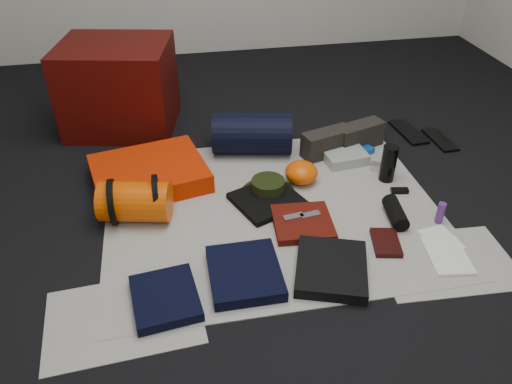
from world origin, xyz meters
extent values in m
cube|color=black|center=(0.00, 0.00, -0.01)|extent=(4.50, 4.50, 0.02)
cube|color=beige|center=(0.00, 0.00, 0.00)|extent=(1.60, 1.30, 0.01)
cube|color=beige|center=(-0.70, -0.55, 0.00)|extent=(0.61, 0.44, 0.00)
cube|color=beige|center=(0.65, -0.50, 0.00)|extent=(0.60, 0.43, 0.00)
cube|color=#450805|center=(-0.73, 1.03, 0.26)|extent=(0.72, 0.64, 0.52)
cube|color=red|center=(-0.58, 0.35, 0.06)|extent=(0.65, 0.57, 0.10)
cylinder|color=#DC4B03|center=(-0.65, 0.05, 0.10)|extent=(0.36, 0.26, 0.19)
cylinder|color=black|center=(-0.75, 0.05, 0.11)|extent=(0.02, 0.22, 0.22)
cylinder|color=black|center=(-0.55, 0.05, 0.11)|extent=(0.02, 0.22, 0.22)
cylinder|color=black|center=(0.00, 0.56, 0.12)|extent=(0.48, 0.32, 0.23)
cylinder|color=black|center=(0.00, 0.13, 0.01)|extent=(0.30, 0.30, 0.01)
cylinder|color=black|center=(0.00, 0.13, 0.05)|extent=(0.17, 0.17, 0.07)
cube|color=#292520|center=(0.41, 0.45, 0.08)|extent=(0.31, 0.19, 0.15)
cube|color=#292520|center=(0.62, 0.50, 0.08)|extent=(0.31, 0.19, 0.15)
cube|color=black|center=(0.99, 0.60, 0.01)|extent=(0.14, 0.32, 0.02)
cube|color=black|center=(1.14, 0.48, 0.01)|extent=(0.11, 0.28, 0.02)
cube|color=black|center=(-0.54, -0.51, 0.03)|extent=(0.28, 0.31, 0.04)
cube|color=black|center=(-0.21, -0.43, 0.03)|extent=(0.29, 0.33, 0.05)
cube|color=black|center=(0.14, -0.48, 0.03)|extent=(0.38, 0.40, 0.05)
cube|color=black|center=(-0.02, 0.06, 0.02)|extent=(0.39, 0.38, 0.03)
cube|color=#511008|center=(0.11, -0.15, 0.02)|extent=(0.29, 0.29, 0.04)
ellipsoid|color=#DC4B03|center=(0.20, 0.20, 0.06)|extent=(0.21, 0.21, 0.11)
cube|color=#949B93|center=(0.49, 0.36, 0.03)|extent=(0.25, 0.19, 0.06)
cylinder|color=black|center=(0.65, 0.14, 0.11)|extent=(0.09, 0.09, 0.20)
cylinder|color=black|center=(0.55, -0.19, 0.04)|extent=(0.10, 0.21, 0.08)
cube|color=silver|center=(0.64, 0.23, 0.02)|extent=(0.10, 0.09, 0.03)
cube|color=#0F4794|center=(0.63, 0.41, 0.02)|extent=(0.13, 0.11, 0.03)
cylinder|color=#5A267C|center=(0.75, -0.25, 0.06)|extent=(0.04, 0.04, 0.11)
cylinder|color=#B4B8B3|center=(0.75, -0.24, 0.05)|extent=(0.03, 0.03, 0.08)
cube|color=black|center=(0.44, -0.35, 0.02)|extent=(0.15, 0.20, 0.02)
cube|color=white|center=(0.67, -0.47, 0.01)|extent=(0.20, 0.26, 0.01)
cube|color=white|center=(0.70, -0.37, 0.01)|extent=(0.16, 0.20, 0.01)
cube|color=black|center=(0.67, 0.01, 0.02)|extent=(0.09, 0.05, 0.02)
cube|color=silver|center=(-0.58, -0.52, 0.01)|extent=(0.08, 0.08, 0.01)
cylinder|color=silver|center=(0.00, 0.09, 0.05)|extent=(0.05, 0.05, 0.03)
cube|color=silver|center=(0.07, -0.13, 0.05)|extent=(0.10, 0.05, 0.01)
cube|color=silver|center=(0.15, -0.13, 0.05)|extent=(0.10, 0.05, 0.01)
camera|label=1|loc=(-0.44, -1.89, 1.49)|focal=35.00mm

